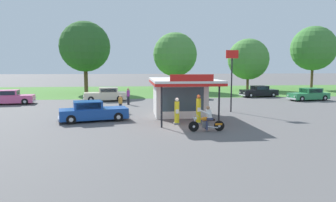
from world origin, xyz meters
name	(u,v)px	position (x,y,z in m)	size (l,w,h in m)	color
ground_plane	(183,126)	(0.00, 0.00, 0.00)	(300.00, 300.00, 0.00)	#5B5959
grass_verge_strip	(154,91)	(0.00, 30.00, 0.00)	(120.00, 24.00, 0.01)	#477A33
service_station_kiosk	(180,94)	(0.43, 4.32, 1.76)	(4.74, 7.43, 3.48)	silver
gas_pump_nearside	(177,112)	(-0.33, 0.80, 0.84)	(0.44, 0.44, 1.84)	slate
gas_pump_offside	(198,110)	(1.19, 0.80, 0.94)	(0.44, 0.44, 2.04)	slate
motorcycle_with_rider	(207,121)	(1.19, -1.73, 0.65)	(2.24, 0.70, 1.58)	black
featured_classic_sedan	(93,112)	(-6.29, 2.74, 0.67)	(5.27, 2.89, 1.48)	#19479E
parked_car_back_row_centre_left	(309,95)	(17.27, 13.83, 0.67)	(5.09, 2.52, 1.46)	#2D844C
parked_car_back_row_left	(186,93)	(3.10, 17.26, 0.71)	(5.46, 3.09, 1.55)	#2D844C
parked_car_back_row_centre_right	(10,98)	(-16.33, 13.93, 0.69)	(5.04, 2.47, 1.51)	#E55993
parked_car_second_row_spare	(259,92)	(13.14, 18.60, 0.67)	(5.09, 2.36, 1.46)	black
parked_car_back_row_far_right	(106,95)	(-6.52, 15.89, 0.72)	(5.08, 2.47, 1.56)	beige
bystander_standing_back_lot	(128,96)	(-3.86, 12.11, 0.92)	(0.34, 0.34, 1.74)	black
bystander_admiring_sedan	(120,103)	(-4.45, 6.85, 0.80)	(0.34, 0.34, 1.51)	black
tree_oak_left	(175,55)	(3.48, 30.22, 5.84)	(7.20, 7.20, 9.56)	brown
tree_oak_centre	(249,60)	(16.40, 30.58, 5.05)	(6.95, 6.95, 8.71)	brown
tree_oak_distant_spare	(313,48)	(27.50, 29.95, 7.08)	(7.56, 7.56, 10.87)	brown
tree_oak_far_right	(86,48)	(-10.41, 27.65, 6.83)	(7.58, 7.58, 10.78)	brown
roadside_pole_sign	(232,71)	(5.22, 5.97, 3.63)	(1.10, 0.12, 5.38)	black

